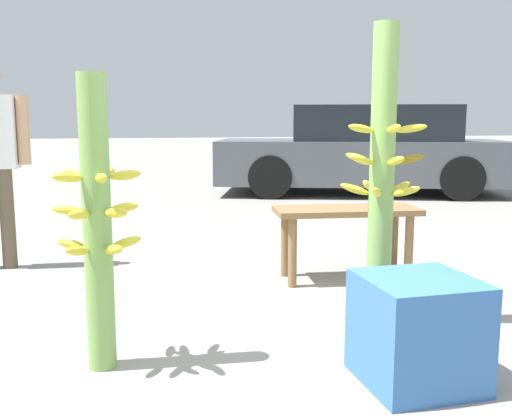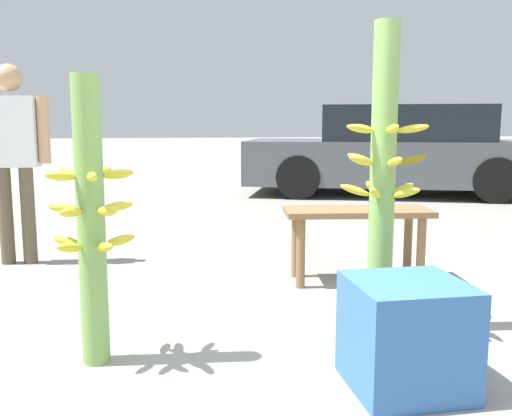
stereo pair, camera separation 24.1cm
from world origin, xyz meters
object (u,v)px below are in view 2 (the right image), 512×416
market_bench (357,223)px  vendor_person (13,146)px  banana_stalk_center (382,179)px  produce_crate (406,335)px  banana_stalk_left (91,221)px  parked_car (394,152)px

market_bench → vendor_person: bearing=165.7°
banana_stalk_center → produce_crate: bearing=-102.6°
banana_stalk_left → banana_stalk_center: 1.47m
banana_stalk_center → market_bench: bearing=77.1°
vendor_person → banana_stalk_center: bearing=145.6°
parked_car → vendor_person: bearing=146.7°
produce_crate → vendor_person: bearing=129.3°
banana_stalk_center → parked_car: (2.51, 5.57, -0.16)m
banana_stalk_left → parked_car: size_ratio=0.28×
banana_stalk_center → market_bench: (0.22, 0.94, -0.40)m
banana_stalk_left → banana_stalk_center: bearing=6.2°
banana_stalk_left → produce_crate: (1.31, -0.50, -0.44)m
vendor_person → market_bench: (2.46, -0.97, -0.51)m
banana_stalk_left → market_bench: size_ratio=1.26×
banana_stalk_center → parked_car: banana_stalk_center is taller
banana_stalk_left → market_bench: banana_stalk_left is taller
banana_stalk_left → produce_crate: 1.47m
banana_stalk_left → vendor_person: size_ratio=0.85×
market_bench → parked_car: 5.18m
market_bench → parked_car: (2.29, 4.64, 0.24)m
market_bench → produce_crate: (-0.36, -1.60, -0.19)m
vendor_person → market_bench: size_ratio=1.48×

